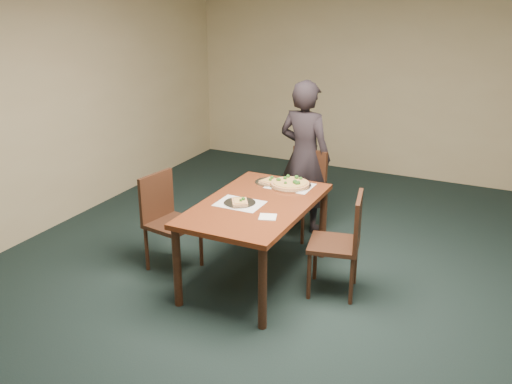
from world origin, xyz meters
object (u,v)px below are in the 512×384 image
at_px(chair_far, 303,187).
at_px(chair_right, 343,239).
at_px(slice_plate_near, 240,202).
at_px(slice_plate_far, 269,181).
at_px(chair_left, 166,216).
at_px(dining_table, 256,212).
at_px(pizza_pan, 290,184).
at_px(diner, 305,157).

height_order(chair_far, chair_right, same).
distance_m(chair_far, slice_plate_near, 1.28).
bearing_deg(chair_right, slice_plate_far, -127.19).
relative_size(chair_far, chair_left, 1.00).
distance_m(chair_right, slice_plate_far, 1.01).
distance_m(dining_table, slice_plate_near, 0.18).
bearing_deg(chair_right, chair_far, -155.39).
bearing_deg(pizza_pan, chair_right, -32.14).
relative_size(chair_right, slice_plate_far, 3.25).
relative_size(chair_right, slice_plate_near, 3.25).
bearing_deg(dining_table, slice_plate_far, 102.03).
distance_m(dining_table, chair_far, 1.18).
bearing_deg(slice_plate_far, chair_far, 80.49).
bearing_deg(dining_table, chair_left, -171.48).
xyz_separation_m(diner, pizza_pan, (0.14, -0.74, -0.05)).
xyz_separation_m(dining_table, diner, (-0.04, 1.27, 0.16)).
distance_m(chair_left, chair_right, 1.66).
height_order(chair_left, pizza_pan, chair_left).
bearing_deg(chair_far, slice_plate_far, -86.16).
bearing_deg(slice_plate_near, pizza_pan, 70.45).
bearing_deg(chair_right, pizza_pan, -133.96).
bearing_deg(chair_far, slice_plate_near, -81.67).
distance_m(chair_far, pizza_pan, 0.69).
distance_m(dining_table, chair_left, 0.89).
height_order(dining_table, chair_left, chair_left).
distance_m(chair_right, diner, 1.45).
bearing_deg(slice_plate_far, chair_right, -25.38).
bearing_deg(slice_plate_near, chair_left, -176.39).
xyz_separation_m(chair_right, diner, (-0.82, 1.16, 0.30)).
distance_m(slice_plate_near, slice_plate_far, 0.61).
bearing_deg(dining_table, slice_plate_near, -144.55).
height_order(chair_right, slice_plate_far, chair_right).
distance_m(chair_left, diner, 1.66).
bearing_deg(slice_plate_far, dining_table, -77.97).
relative_size(dining_table, slice_plate_far, 5.36).
bearing_deg(chair_right, slice_plate_near, -89.60).
bearing_deg(dining_table, pizza_pan, 79.13).
distance_m(chair_left, pizza_pan, 1.20).
height_order(chair_far, chair_left, same).
height_order(chair_left, diner, diner).
bearing_deg(diner, chair_far, 118.20).
bearing_deg(slice_plate_near, dining_table, 35.45).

